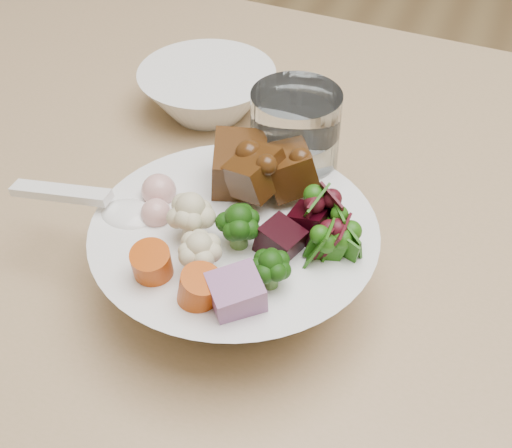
# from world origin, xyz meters

# --- Properties ---
(dining_table) EXTENTS (1.76, 1.06, 0.80)m
(dining_table) POSITION_xyz_m (-0.27, -0.18, 0.71)
(dining_table) COLOR tan
(dining_table) RESTS_ON ground
(food_bowl) EXTENTS (0.23, 0.23, 0.13)m
(food_bowl) POSITION_xyz_m (-0.42, -0.22, 0.84)
(food_bowl) COLOR white
(food_bowl) RESTS_ON dining_table
(soup_spoon) EXTENTS (0.14, 0.04, 0.03)m
(soup_spoon) POSITION_xyz_m (-0.53, -0.23, 0.86)
(soup_spoon) COLOR white
(soup_spoon) RESTS_ON food_bowl
(water_glass) EXTENTS (0.08, 0.08, 0.13)m
(water_glass) POSITION_xyz_m (-0.41, -0.11, 0.86)
(water_glass) COLOR white
(water_glass) RESTS_ON dining_table
(side_bowl) EXTENTS (0.15, 0.15, 0.05)m
(side_bowl) POSITION_xyz_m (-0.56, 0.03, 0.82)
(side_bowl) COLOR white
(side_bowl) RESTS_ON dining_table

